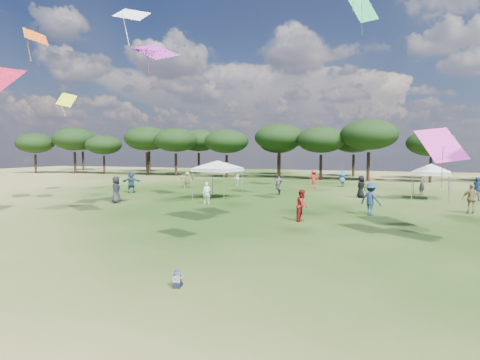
# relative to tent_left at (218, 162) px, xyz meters

# --- Properties ---
(ground) EXTENTS (140.00, 140.00, 0.00)m
(ground) POSITION_rel_tent_left_xyz_m (6.81, -21.35, -2.86)
(ground) COLOR #2A4915
(ground) RESTS_ON ground
(tree_line) EXTENTS (108.78, 17.63, 7.77)m
(tree_line) POSITION_rel_tent_left_xyz_m (9.20, 26.06, 2.56)
(tree_line) COLOR black
(tree_line) RESTS_ON ground
(tent_left) EXTENTS (6.02, 6.02, 3.29)m
(tent_left) POSITION_rel_tent_left_xyz_m (0.00, 0.00, 0.00)
(tent_left) COLOR gray
(tent_left) RESTS_ON ground
(tent_right) EXTENTS (5.38, 5.38, 3.05)m
(tent_right) POSITION_rel_tent_left_xyz_m (15.46, 5.07, -0.23)
(tent_right) COLOR gray
(tent_right) RESTS_ON ground
(toddler) EXTENTS (0.36, 0.39, 0.49)m
(toddler) POSITION_rel_tent_left_xyz_m (7.10, -18.99, -2.64)
(toddler) COLOR black
(toddler) RESTS_ON ground
(festival_crowd) EXTENTS (29.08, 22.82, 1.93)m
(festival_crowd) POSITION_rel_tent_left_xyz_m (4.21, 4.00, -1.97)
(festival_crowd) COLOR #255470
(festival_crowd) RESTS_ON ground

